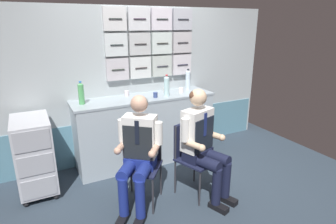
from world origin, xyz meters
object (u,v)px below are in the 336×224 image
at_px(service_trolley, 34,154).
at_px(water_bottle_short, 81,93).
at_px(folding_chair_left, 143,156).
at_px(folding_chair_right, 191,150).
at_px(crew_member_left, 138,149).
at_px(crew_member_right, 203,140).
at_px(espresso_cup_small, 127,93).

bearing_deg(service_trolley, water_bottle_short, 14.75).
distance_m(service_trolley, water_bottle_short, 0.88).
bearing_deg(folding_chair_left, folding_chair_right, -11.49).
distance_m(crew_member_left, water_bottle_short, 1.13).
bearing_deg(water_bottle_short, crew_member_left, -70.27).
bearing_deg(crew_member_left, folding_chair_right, 1.20).
height_order(crew_member_left, crew_member_right, crew_member_right).
bearing_deg(espresso_cup_small, folding_chair_left, -100.19).
bearing_deg(espresso_cup_small, crew_member_left, -104.03).
xyz_separation_m(folding_chair_left, crew_member_left, (-0.10, -0.13, 0.16)).
relative_size(folding_chair_left, espresso_cup_small, 12.17).
relative_size(folding_chair_right, water_bottle_short, 2.92).
height_order(service_trolley, folding_chair_right, service_trolley).
relative_size(folding_chair_left, folding_chair_right, 1.00).
bearing_deg(water_bottle_short, folding_chair_right, -43.88).
xyz_separation_m(crew_member_left, water_bottle_short, (-0.35, 0.99, 0.42)).
relative_size(crew_member_left, espresso_cup_small, 17.79).
bearing_deg(crew_member_right, folding_chair_right, 109.31).
bearing_deg(service_trolley, folding_chair_left, -33.05).
bearing_deg(crew_member_left, service_trolley, 139.64).
relative_size(crew_member_right, espresso_cup_small, 18.13).
xyz_separation_m(crew_member_left, crew_member_right, (0.71, -0.14, 0.02)).
bearing_deg(crew_member_right, service_trolley, 150.21).
bearing_deg(crew_member_right, crew_member_left, 169.01).
bearing_deg(folding_chair_right, crew_member_left, -178.80).
bearing_deg(folding_chair_left, service_trolley, 146.95).
bearing_deg(water_bottle_short, crew_member_right, -46.56).
distance_m(folding_chair_left, espresso_cup_small, 1.13).
distance_m(crew_member_left, folding_chair_right, 0.68).
relative_size(service_trolley, espresso_cup_small, 13.07).
distance_m(service_trolley, crew_member_right, 1.95).
xyz_separation_m(crew_member_left, espresso_cup_small, (0.28, 1.13, 0.32)).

